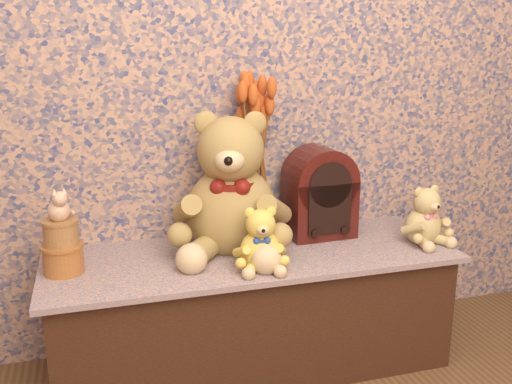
# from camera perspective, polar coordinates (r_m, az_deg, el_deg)

# --- Properties ---
(display_shelf) EXTENTS (1.47, 0.53, 0.45)m
(display_shelf) POSITION_cam_1_polar(r_m,az_deg,el_deg) (2.15, -0.38, -11.70)
(display_shelf) COLOR #3C527C
(display_shelf) RESTS_ON ground
(teddy_large) EXTENTS (0.56, 0.62, 0.54)m
(teddy_large) POSITION_cam_1_polar(r_m,az_deg,el_deg) (2.03, -2.50, 1.59)
(teddy_large) COLOR olive
(teddy_large) RESTS_ON display_shelf
(teddy_medium) EXTENTS (0.21, 0.24, 0.23)m
(teddy_medium) POSITION_cam_1_polar(r_m,az_deg,el_deg) (1.90, 0.41, -4.34)
(teddy_medium) COLOR gold
(teddy_medium) RESTS_ON display_shelf
(teddy_small) EXTENTS (0.22, 0.25, 0.24)m
(teddy_small) POSITION_cam_1_polar(r_m,az_deg,el_deg) (2.22, 16.55, -1.94)
(teddy_small) COLOR tan
(teddy_small) RESTS_ON display_shelf
(cathedral_radio) EXTENTS (0.26, 0.19, 0.35)m
(cathedral_radio) POSITION_cam_1_polar(r_m,az_deg,el_deg) (2.21, 6.39, 0.05)
(cathedral_radio) COLOR #390F0A
(cathedral_radio) RESTS_ON display_shelf
(ceramic_vase) EXTENTS (0.17, 0.17, 0.22)m
(ceramic_vase) POSITION_cam_1_polar(r_m,az_deg,el_deg) (2.18, -0.11, -1.80)
(ceramic_vase) COLOR tan
(ceramic_vase) RESTS_ON display_shelf
(dried_stalks) EXTENTS (0.32, 0.32, 0.47)m
(dried_stalks) POSITION_cam_1_polar(r_m,az_deg,el_deg) (2.11, -0.12, 7.17)
(dried_stalks) COLOR #C5521F
(dried_stalks) RESTS_ON ceramic_vase
(biscuit_tin_lower) EXTENTS (0.17, 0.17, 0.09)m
(biscuit_tin_lower) POSITION_cam_1_polar(r_m,az_deg,el_deg) (1.98, -18.82, -6.41)
(biscuit_tin_lower) COLOR gold
(biscuit_tin_lower) RESTS_ON display_shelf
(biscuit_tin_upper) EXTENTS (0.13, 0.13, 0.09)m
(biscuit_tin_upper) POSITION_cam_1_polar(r_m,az_deg,el_deg) (1.95, -19.04, -3.92)
(biscuit_tin_upper) COLOR tan
(biscuit_tin_upper) RESTS_ON biscuit_tin_lower
(cat_figurine) EXTENTS (0.11, 0.11, 0.11)m
(cat_figurine) POSITION_cam_1_polar(r_m,az_deg,el_deg) (1.92, -19.30, -1.07)
(cat_figurine) COLOR silver
(cat_figurine) RESTS_ON biscuit_tin_upper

